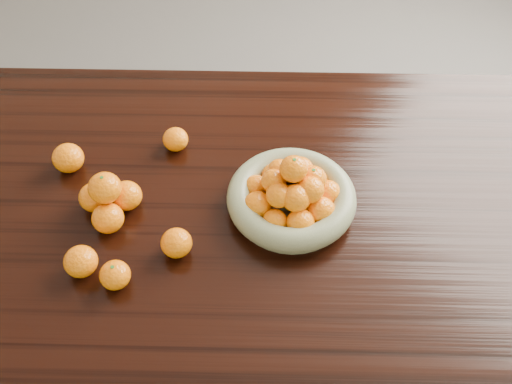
{
  "coord_description": "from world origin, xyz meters",
  "views": [
    {
      "loc": [
        0.05,
        -0.82,
        1.77
      ],
      "look_at": [
        0.03,
        -0.02,
        0.83
      ],
      "focal_mm": 40.0,
      "sensor_mm": 36.0,
      "label": 1
    }
  ],
  "objects_px": {
    "dining_table": "(243,231)",
    "loose_orange_0": "(115,275)",
    "fruit_bowl": "(292,195)",
    "orange_pyramid": "(108,199)"
  },
  "relations": [
    {
      "from": "fruit_bowl",
      "to": "loose_orange_0",
      "type": "height_order",
      "value": "fruit_bowl"
    },
    {
      "from": "orange_pyramid",
      "to": "dining_table",
      "type": "bearing_deg",
      "value": 4.16
    },
    {
      "from": "dining_table",
      "to": "orange_pyramid",
      "type": "distance_m",
      "value": 0.33
    },
    {
      "from": "orange_pyramid",
      "to": "fruit_bowl",
      "type": "bearing_deg",
      "value": 3.54
    },
    {
      "from": "dining_table",
      "to": "loose_orange_0",
      "type": "distance_m",
      "value": 0.35
    },
    {
      "from": "dining_table",
      "to": "fruit_bowl",
      "type": "relative_size",
      "value": 6.83
    },
    {
      "from": "dining_table",
      "to": "fruit_bowl",
      "type": "height_order",
      "value": "fruit_bowl"
    },
    {
      "from": "dining_table",
      "to": "loose_orange_0",
      "type": "bearing_deg",
      "value": -140.73
    },
    {
      "from": "fruit_bowl",
      "to": "dining_table",
      "type": "bearing_deg",
      "value": -178.12
    },
    {
      "from": "loose_orange_0",
      "to": "orange_pyramid",
      "type": "bearing_deg",
      "value": 103.83
    }
  ]
}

